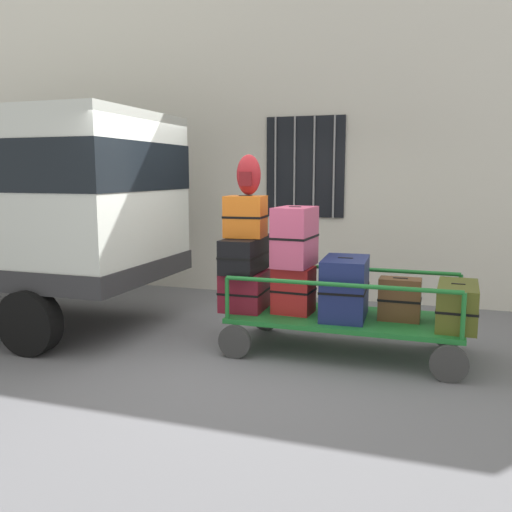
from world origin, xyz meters
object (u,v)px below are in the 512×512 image
Objects in this scene: suitcase_left_bottom at (245,290)px; suitcase_midleft_bottom at (294,290)px; suitcase_left_middle at (247,254)px; suitcase_left_top at (246,216)px; luggage_cart at (345,322)px; suitcase_right_bottom at (457,305)px; suitcase_midright_bottom at (400,299)px; backpack at (249,175)px; suitcase_midleft_middle at (295,237)px; suitcase_center_bottom at (345,288)px.

suitcase_left_bottom is 1.14× the size of suitcase_midleft_bottom.
suitcase_left_middle is (-0.00, 0.07, 0.40)m from suitcase_left_bottom.
suitcase_left_top is 0.90× the size of suitcase_midleft_bottom.
suitcase_right_bottom is at bearing -0.99° from luggage_cart.
backpack is at bearing -179.75° from suitcase_midright_bottom.
suitcase_left_bottom and suitcase_right_bottom have the same top height.
luggage_cart is 5.36× the size of suitcase_left_top.
suitcase_midleft_middle is 1.27m from suitcase_midright_bottom.
suitcase_center_bottom is (0.56, -0.01, 0.06)m from suitcase_midleft_bottom.
suitcase_left_middle is at bearing 146.53° from backpack.
backpack reaches higher than suitcase_left_middle.
suitcase_center_bottom is 0.57m from suitcase_midright_bottom.
luggage_cart is 3.82× the size of suitcase_midleft_middle.
suitcase_midleft_middle reaches higher than suitcase_center_bottom.
suitcase_left_bottom is at bearing -90.00° from suitcase_left_top.
suitcase_center_bottom is at bearing -1.22° from suitcase_midleft_bottom.
suitcase_left_middle reaches higher than suitcase_midright_bottom.
suitcase_left_top is 0.96m from suitcase_midleft_bottom.
suitcase_midleft_middle is at bearing 3.73° from suitcase_left_bottom.
backpack is (-2.20, 0.04, 1.27)m from suitcase_right_bottom.
suitcase_midleft_middle is at bearing 1.21° from suitcase_left_top.
suitcase_midleft_middle is at bearing 175.82° from suitcase_center_bottom.
suitcase_left_middle reaches higher than luggage_cart.
suitcase_midleft_middle is (0.56, 0.01, -0.20)m from suitcase_left_top.
suitcase_midright_bottom is 0.56× the size of suitcase_right_bottom.
suitcase_center_bottom is (1.11, -0.03, -0.72)m from suitcase_left_top.
suitcase_midright_bottom is 2.08m from backpack.
suitcase_right_bottom is (1.67, -0.02, -0.62)m from suitcase_midleft_middle.
suitcase_midright_bottom is (0.56, 0.03, 0.28)m from luggage_cart.
luggage_cart is at bearing -1.92° from suitcase_left_middle.
suitcase_midleft_middle is at bearing 179.22° from suitcase_right_bottom.
suitcase_left_middle is 2.01× the size of suitcase_midright_bottom.
suitcase_left_bottom is 0.41m from suitcase_left_middle.
suitcase_left_top reaches higher than suitcase_right_bottom.
suitcase_left_bottom is 1.27m from backpack.
suitcase_midleft_bottom is (-0.56, -0.03, 0.32)m from luggage_cart.
suitcase_right_bottom is (2.23, 0.01, -0.00)m from suitcase_left_bottom.
luggage_cart is at bearing 179.01° from suitcase_right_bottom.
suitcase_center_bottom is (0.56, -0.04, -0.51)m from suitcase_midleft_middle.
suitcase_right_bottom is at bearing -1.46° from suitcase_left_middle.
backpack is (0.03, -0.02, 0.87)m from suitcase_left_middle.
luggage_cart is 4.21× the size of suitcase_left_bottom.
backpack is (-1.65, -0.01, 1.27)m from suitcase_midright_bottom.
suitcase_left_bottom is 0.82m from suitcase_left_top.
suitcase_midleft_middle reaches higher than luggage_cart.
suitcase_left_bottom is at bearing -178.32° from luggage_cart.
suitcase_right_bottom reaches higher than luggage_cart.
suitcase_right_bottom is at bearing -0.78° from suitcase_midleft_middle.
backpack is at bearing 176.96° from suitcase_center_bottom.
luggage_cart is at bearing -0.36° from suitcase_midleft_middle.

